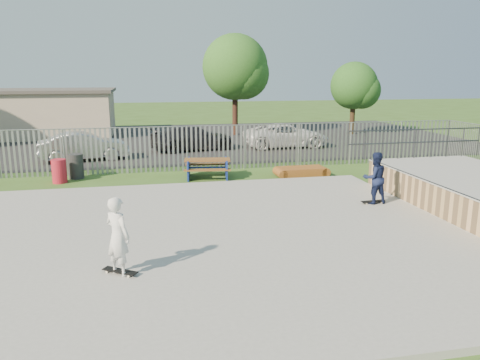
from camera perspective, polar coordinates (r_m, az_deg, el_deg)
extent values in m
plane|color=#34541D|center=(12.40, -7.07, -7.41)|extent=(120.00, 120.00, 0.00)
cube|color=gray|center=(12.37, -7.08, -7.08)|extent=(15.00, 12.00, 0.15)
cube|color=tan|center=(16.74, 26.97, -1.50)|extent=(4.00, 7.00, 1.05)
cube|color=#9E9E99|center=(16.62, 27.16, 0.32)|extent=(4.05, 7.05, 0.04)
cylinder|color=#383A3F|center=(15.46, 21.43, 0.05)|extent=(0.06, 7.00, 0.06)
cube|color=brown|center=(19.48, -4.01, 2.48)|extent=(1.97, 0.98, 0.06)
cube|color=brown|center=(18.92, -4.00, 1.23)|extent=(1.91, 0.55, 0.05)
cube|color=brown|center=(20.16, -4.00, 1.95)|extent=(1.91, 0.55, 0.05)
cube|color=navy|center=(19.55, -3.99, 1.39)|extent=(1.86, 1.68, 0.78)
cube|color=brown|center=(20.02, 7.49, 1.01)|extent=(1.92, 1.00, 0.38)
cylinder|color=#AB1A2A|center=(19.94, -21.18, 1.02)|extent=(0.57, 0.57, 0.95)
cylinder|color=#262729|center=(20.53, -19.37, 1.59)|extent=(0.61, 0.61, 1.02)
cube|color=black|center=(30.91, -10.01, 4.78)|extent=(40.00, 18.00, 0.02)
imported|color=#B1B1B6|center=(24.57, -18.49, 3.93)|extent=(4.50, 2.25, 1.42)
imported|color=black|center=(26.58, -5.81, 5.14)|extent=(5.08, 2.88, 1.39)
imported|color=silver|center=(27.66, 5.62, 5.43)|extent=(5.00, 2.38, 1.38)
cube|color=#BFAD93|center=(35.44, -23.47, 7.36)|extent=(10.00, 6.00, 3.00)
cube|color=#4C4742|center=(35.35, -23.70, 9.94)|extent=(10.40, 6.40, 0.20)
cylinder|color=#3A2017|center=(33.03, -0.61, 8.97)|extent=(0.38, 0.38, 4.01)
sphere|color=#2B581E|center=(32.96, -0.62, 13.62)|extent=(4.49, 4.49, 4.49)
cylinder|color=#3A2917|center=(34.40, 13.55, 7.87)|extent=(0.35, 0.35, 2.93)
sphere|color=#25511B|center=(34.29, 13.72, 11.12)|extent=(3.28, 3.28, 3.28)
cube|color=black|center=(15.82, 15.92, -2.50)|extent=(0.81, 0.25, 0.02)
cube|color=black|center=(10.35, -14.43, -10.67)|extent=(0.77, 0.62, 0.02)
imported|color=#131A3B|center=(15.64, 16.09, 0.24)|extent=(0.85, 0.68, 1.68)
imported|color=white|center=(10.07, -14.67, -6.62)|extent=(0.72, 0.72, 1.68)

